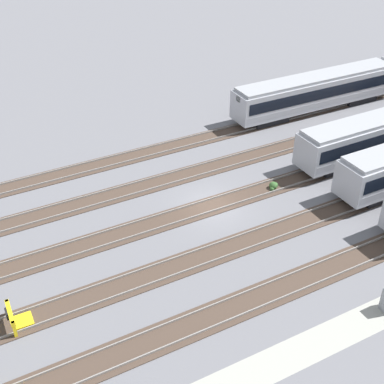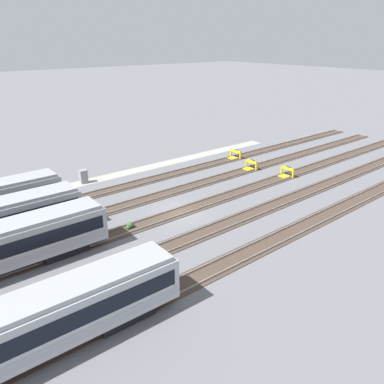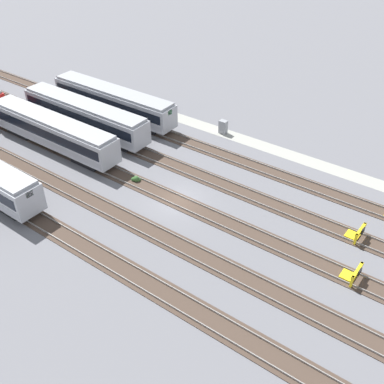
# 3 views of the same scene
# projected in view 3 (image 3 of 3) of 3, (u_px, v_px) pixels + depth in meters

# --- Properties ---
(ground_plane) EXTENTS (400.00, 400.00, 0.00)m
(ground_plane) POSITION_uv_depth(u_px,v_px,m) (177.00, 201.00, 42.63)
(ground_plane) COLOR slate
(service_walkway) EXTENTS (54.00, 2.00, 0.01)m
(service_walkway) POSITION_uv_depth(u_px,v_px,m) (251.00, 142.00, 51.78)
(service_walkway) COLOR #9E9E93
(service_walkway) RESTS_ON ground
(rail_track_nearest) EXTENTS (90.00, 2.23, 0.21)m
(rail_track_nearest) POSITION_uv_depth(u_px,v_px,m) (231.00, 158.00, 48.92)
(rail_track_nearest) COLOR #47382D
(rail_track_nearest) RESTS_ON ground
(rail_track_near_inner) EXTENTS (90.00, 2.23, 0.21)m
(rail_track_near_inner) POSITION_uv_depth(u_px,v_px,m) (206.00, 178.00, 45.76)
(rail_track_near_inner) COLOR #47382D
(rail_track_near_inner) RESTS_ON ground
(rail_track_middle) EXTENTS (90.00, 2.24, 0.21)m
(rail_track_middle) POSITION_uv_depth(u_px,v_px,m) (177.00, 201.00, 42.61)
(rail_track_middle) COLOR #47382D
(rail_track_middle) RESTS_ON ground
(rail_track_far_inner) EXTENTS (90.00, 2.23, 0.21)m
(rail_track_far_inner) POSITION_uv_depth(u_px,v_px,m) (144.00, 227.00, 39.45)
(rail_track_far_inner) COLOR #47382D
(rail_track_far_inner) RESTS_ON ground
(rail_track_farthest) EXTENTS (90.00, 2.23, 0.21)m
(rail_track_farthest) POSITION_uv_depth(u_px,v_px,m) (105.00, 259.00, 36.30)
(rail_track_farthest) COLOR #47382D
(rail_track_farthest) RESTS_ON ground
(subway_car_front_row_left_inner) EXTENTS (18.00, 2.86, 3.70)m
(subway_car_front_row_left_inner) POSITION_uv_depth(u_px,v_px,m) (85.00, 115.00, 52.80)
(subway_car_front_row_left_inner) COLOR #ADAFB7
(subway_car_front_row_left_inner) RESTS_ON ground
(subway_car_back_row_leftmost) EXTENTS (18.02, 2.95, 3.70)m
(subway_car_back_row_leftmost) POSITION_uv_depth(u_px,v_px,m) (113.00, 101.00, 55.95)
(subway_car_back_row_leftmost) COLOR #ADAFB7
(subway_car_back_row_leftmost) RESTS_ON ground
(subway_car_back_row_centre) EXTENTS (18.01, 2.91, 3.70)m
(subway_car_back_row_centre) POSITION_uv_depth(u_px,v_px,m) (53.00, 131.00, 49.66)
(subway_car_back_row_centre) COLOR #ADAFB7
(subway_car_back_row_centre) RESTS_ON ground
(bumper_stop_near_inner_track) EXTENTS (1.37, 2.01, 1.22)m
(bumper_stop_near_inner_track) POSITION_uv_depth(u_px,v_px,m) (357.00, 233.00, 38.13)
(bumper_stop_near_inner_track) COLOR yellow
(bumper_stop_near_inner_track) RESTS_ON ground
(bumper_stop_middle_track) EXTENTS (1.36, 2.01, 1.22)m
(bumper_stop_middle_track) POSITION_uv_depth(u_px,v_px,m) (353.00, 274.00, 34.31)
(bumper_stop_middle_track) COLOR yellow
(bumper_stop_middle_track) RESTS_ON ground
(electrical_cabinet) EXTENTS (0.90, 0.73, 1.60)m
(electrical_cabinet) POSITION_uv_depth(u_px,v_px,m) (223.00, 127.00, 53.08)
(electrical_cabinet) COLOR gray
(electrical_cabinet) RESTS_ON ground
(weed_clump) EXTENTS (0.92, 0.70, 0.64)m
(weed_clump) POSITION_uv_depth(u_px,v_px,m) (136.00, 179.00, 45.19)
(weed_clump) COLOR #38602D
(weed_clump) RESTS_ON ground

